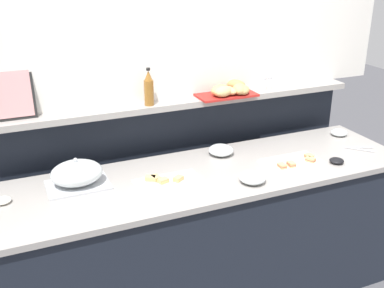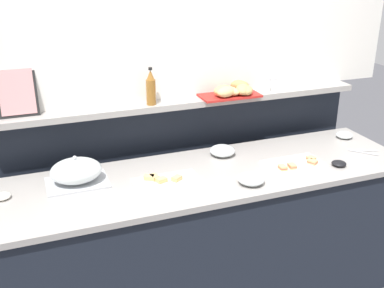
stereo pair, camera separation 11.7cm
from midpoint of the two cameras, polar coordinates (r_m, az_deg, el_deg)
ground_plane at (r=3.71m, az=-0.66°, el=-12.55°), size 12.00×12.00×0.00m
buffet_counter at (r=2.99m, az=3.30°, el=-11.42°), size 2.48×0.71×0.92m
back_ledge_unit at (r=3.32m, az=-0.30°, el=-3.95°), size 2.51×0.22×1.24m
sandwich_platter_side at (r=2.63m, az=-2.01°, el=-4.53°), size 0.38×0.20×0.04m
sandwich_platter_front at (r=2.92m, az=13.60°, el=-2.38°), size 0.36×0.21×0.04m
serving_cloche at (r=2.66m, az=-12.77°, el=-3.35°), size 0.34×0.24×0.17m
glass_bowl_large at (r=2.98m, az=4.86°, el=-0.87°), size 0.16×0.16×0.06m
glass_bowl_medium at (r=2.64m, az=8.52°, el=-4.29°), size 0.15×0.15×0.06m
glass_bowl_small at (r=3.44m, az=19.06°, el=1.02°), size 0.12×0.12×0.05m
condiment_bowl_red at (r=2.99m, az=18.60°, el=-2.28°), size 0.09×0.09×0.03m
condiment_bowl_cream at (r=2.63m, az=-21.03°, el=-6.00°), size 0.09×0.09×0.03m
serving_tongs at (r=3.25m, az=21.13°, el=-0.85°), size 0.17×0.14×0.01m
vinegar_bottle_amber at (r=2.92m, az=-3.91°, el=6.81°), size 0.06×0.06×0.24m
salt_shaker at (r=3.28m, az=10.31°, el=7.13°), size 0.03×0.03×0.09m
pepper_shaker at (r=3.31m, az=10.98°, el=7.19°), size 0.03×0.03×0.09m
bread_basket at (r=3.12m, az=6.04°, el=6.51°), size 0.40×0.29×0.08m
framed_picture at (r=2.85m, az=-19.56°, el=5.99°), size 0.23×0.08×0.29m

